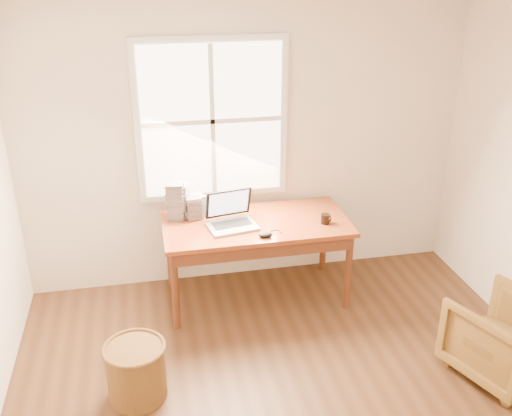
% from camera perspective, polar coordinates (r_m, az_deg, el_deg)
% --- Properties ---
extents(room_shell, '(4.04, 4.54, 2.64)m').
position_cam_1_polar(room_shell, '(3.23, 5.55, -4.61)').
color(room_shell, '#4E301A').
rests_on(room_shell, ground).
extents(desk, '(1.60, 0.80, 0.04)m').
position_cam_1_polar(desk, '(4.91, -0.01, -1.59)').
color(desk, brown).
rests_on(desk, room_shell).
extents(armchair, '(0.85, 0.86, 0.61)m').
position_cam_1_polar(armchair, '(4.62, 23.39, -11.81)').
color(armchair, brown).
rests_on(armchair, room_shell).
extents(wicker_stool, '(0.49, 0.49, 0.41)m').
position_cam_1_polar(wicker_stool, '(4.21, -11.88, -15.74)').
color(wicker_stool, brown).
rests_on(wicker_stool, room_shell).
extents(laptop, '(0.47, 0.48, 0.30)m').
position_cam_1_polar(laptop, '(4.74, -2.42, -0.35)').
color(laptop, '#A7ABAE').
rests_on(laptop, desk).
extents(mouse, '(0.12, 0.09, 0.04)m').
position_cam_1_polar(mouse, '(4.64, 0.95, -2.73)').
color(mouse, black).
rests_on(mouse, desk).
extents(coffee_mug, '(0.08, 0.08, 0.08)m').
position_cam_1_polar(coffee_mug, '(4.90, 6.93, -1.08)').
color(coffee_mug, black).
rests_on(coffee_mug, desk).
extents(cd_stack_a, '(0.19, 0.17, 0.30)m').
position_cam_1_polar(cd_stack_a, '(4.99, -7.70, 0.78)').
color(cd_stack_a, '#ACB1B7').
rests_on(cd_stack_a, desk).
extents(cd_stack_b, '(0.14, 0.13, 0.20)m').
position_cam_1_polar(cd_stack_b, '(4.96, -6.25, 0.03)').
color(cd_stack_b, '#2A2A2F').
rests_on(cd_stack_b, desk).
extents(cd_stack_c, '(0.16, 0.15, 0.33)m').
position_cam_1_polar(cd_stack_c, '(4.95, -8.08, 0.66)').
color(cd_stack_c, '#9B9AA7').
rests_on(cd_stack_c, desk).
extents(cd_stack_d, '(0.20, 0.19, 0.19)m').
position_cam_1_polar(cd_stack_d, '(5.00, -6.12, 0.23)').
color(cd_stack_d, silver).
rests_on(cd_stack_d, desk).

